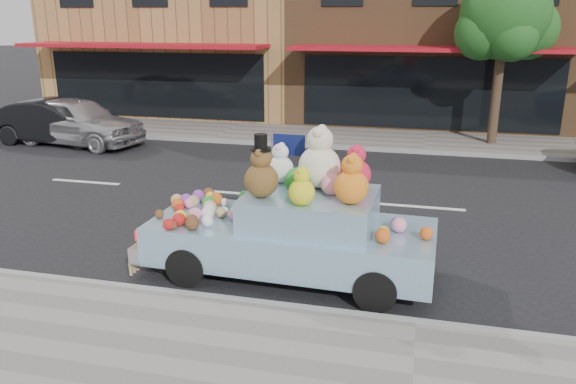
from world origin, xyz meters
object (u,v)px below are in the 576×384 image
(car_silver, at_px, (76,121))
(art_car, at_px, (293,225))
(street_tree, at_px, (505,23))
(car_dark, at_px, (56,122))

(car_silver, height_order, art_car, art_car)
(car_silver, bearing_deg, art_car, -121.12)
(street_tree, height_order, car_silver, street_tree)
(car_silver, xyz_separation_m, art_car, (8.74, -7.53, 0.06))
(street_tree, bearing_deg, art_car, -110.78)
(car_dark, xyz_separation_m, art_car, (9.47, -7.53, 0.12))
(car_dark, distance_m, art_car, 12.10)
(street_tree, xyz_separation_m, car_silver, (-12.67, -2.82, -2.94))
(street_tree, height_order, art_car, street_tree)
(car_silver, relative_size, art_car, 0.97)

